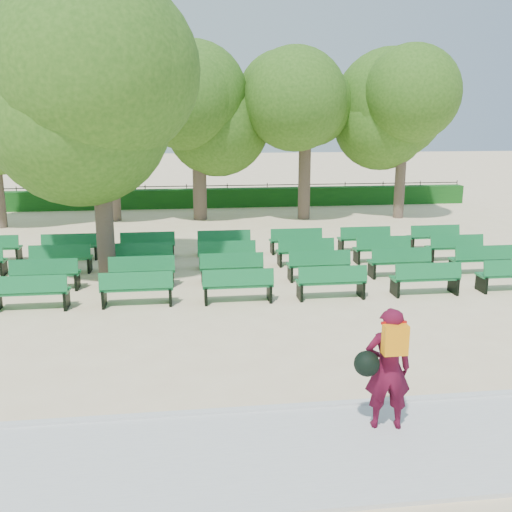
# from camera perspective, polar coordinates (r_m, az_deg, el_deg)

# --- Properties ---
(ground) EXTENTS (120.00, 120.00, 0.00)m
(ground) POSITION_cam_1_polar(r_m,az_deg,el_deg) (14.41, -2.27, -3.39)
(ground) COLOR beige
(paving) EXTENTS (30.00, 2.20, 0.06)m
(paving) POSITION_cam_1_polar(r_m,az_deg,el_deg) (7.67, 2.99, -19.31)
(paving) COLOR silver
(paving) RESTS_ON ground
(curb) EXTENTS (30.00, 0.12, 0.10)m
(curb) POSITION_cam_1_polar(r_m,az_deg,el_deg) (8.64, 1.58, -15.10)
(curb) COLOR silver
(curb) RESTS_ON ground
(hedge) EXTENTS (26.00, 0.70, 0.90)m
(hedge) POSITION_cam_1_polar(r_m,az_deg,el_deg) (28.01, -4.86, 5.80)
(hedge) COLOR #154F16
(hedge) RESTS_ON ground
(fence) EXTENTS (26.00, 0.10, 1.02)m
(fence) POSITION_cam_1_polar(r_m,az_deg,el_deg) (28.47, -4.88, 5.00)
(fence) COLOR black
(fence) RESTS_ON ground
(tree_line) EXTENTS (21.80, 6.80, 7.04)m
(tree_line) POSITION_cam_1_polar(r_m,az_deg,el_deg) (24.13, -4.41, 3.48)
(tree_line) COLOR #37631A
(tree_line) RESTS_ON ground
(bench_array) EXTENTS (1.67, 0.58, 1.04)m
(bench_array) POSITION_cam_1_polar(r_m,az_deg,el_deg) (15.77, -2.78, -1.58)
(bench_array) COLOR #126B32
(bench_array) RESTS_ON ground
(tree_among) EXTENTS (5.37, 5.37, 7.18)m
(tree_among) POSITION_cam_1_polar(r_m,az_deg,el_deg) (15.33, -15.66, 15.13)
(tree_among) COLOR brown
(tree_among) RESTS_ON ground
(person) EXTENTS (0.83, 0.52, 1.71)m
(person) POSITION_cam_1_polar(r_m,az_deg,el_deg) (7.99, 12.92, -10.77)
(person) COLOR #4E0B20
(person) RESTS_ON ground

